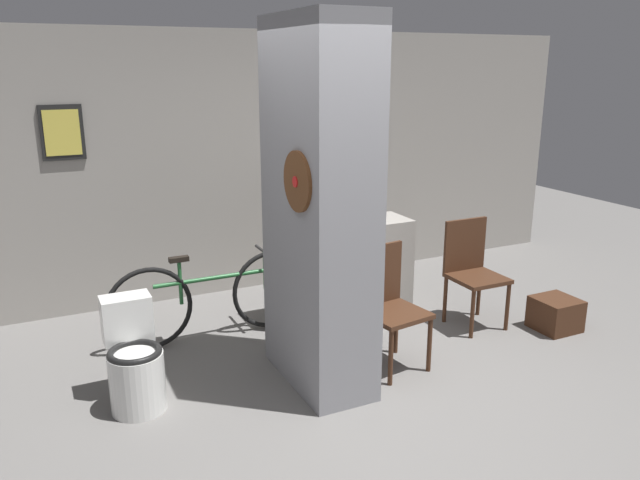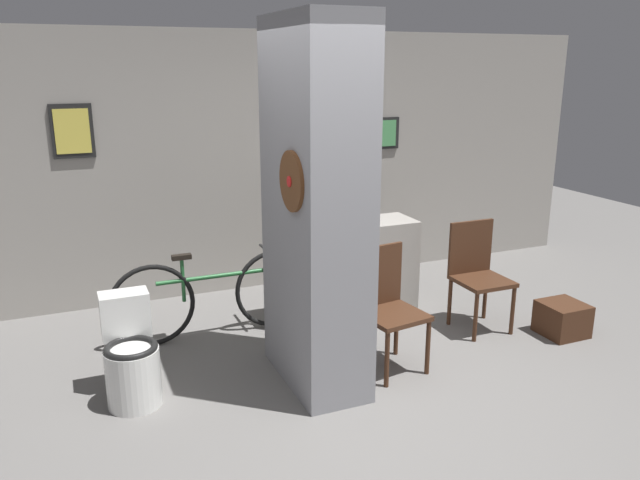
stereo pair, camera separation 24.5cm
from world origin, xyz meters
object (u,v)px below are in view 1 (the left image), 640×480
object	(u,v)px
toilet	(134,363)
bicycle	(213,297)
chair_by_doorway	(472,268)
chair_near_pillar	(388,302)
bottle_tall	(331,213)

from	to	relation	value
toilet	bicycle	size ratio (longest dim) A/B	0.42
toilet	chair_by_doorway	world-z (taller)	chair_by_doorway
toilet	chair_near_pillar	bearing A→B (deg)	-6.86
toilet	bottle_tall	world-z (taller)	bottle_tall
bicycle	chair_near_pillar	bearing A→B (deg)	-44.67
toilet	chair_near_pillar	distance (m)	1.90
bicycle	bottle_tall	xyz separation A→B (m)	(1.13, 0.03, 0.61)
toilet	bottle_tall	xyz separation A→B (m)	(1.93, 0.87, 0.67)
bicycle	bottle_tall	bearing A→B (deg)	1.53
chair_by_doorway	bottle_tall	bearing A→B (deg)	145.70
chair_by_doorway	bicycle	xyz separation A→B (m)	(-2.18, 0.70, -0.15)
chair_by_doorway	bicycle	bearing A→B (deg)	162.63
chair_near_pillar	chair_by_doorway	bearing A→B (deg)	9.96
chair_by_doorway	bottle_tall	world-z (taller)	bottle_tall
chair_near_pillar	toilet	bearing A→B (deg)	164.78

